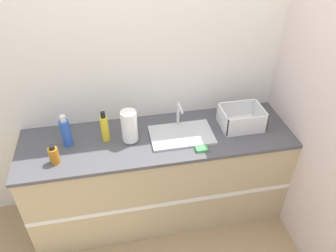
% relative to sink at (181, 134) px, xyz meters
% --- Properties ---
extents(ground_plane, '(12.00, 12.00, 0.00)m').
position_rel_sink_xyz_m(ground_plane, '(-0.19, -0.29, -0.90)').
color(ground_plane, tan).
extents(wall_back, '(4.58, 0.06, 2.60)m').
position_rel_sink_xyz_m(wall_back, '(-0.19, 0.36, 0.40)').
color(wall_back, silver).
rests_on(wall_back, ground_plane).
extents(wall_right, '(0.06, 2.63, 2.60)m').
position_rel_sink_xyz_m(wall_right, '(0.93, 0.02, 0.40)').
color(wall_right, silver).
rests_on(wall_right, ground_plane).
extents(counter_cabinet, '(2.21, 0.65, 0.88)m').
position_rel_sink_xyz_m(counter_cabinet, '(-0.19, 0.02, -0.46)').
color(counter_cabinet, tan).
rests_on(counter_cabinet, ground_plane).
extents(sink, '(0.51, 0.32, 0.24)m').
position_rel_sink_xyz_m(sink, '(0.00, 0.00, 0.00)').
color(sink, silver).
rests_on(sink, counter_cabinet).
extents(paper_towel_roll, '(0.12, 0.12, 0.27)m').
position_rel_sink_xyz_m(paper_towel_roll, '(-0.41, 0.02, 0.12)').
color(paper_towel_roll, '#4C4C51').
rests_on(paper_towel_roll, counter_cabinet).
extents(dish_rack, '(0.35, 0.27, 0.17)m').
position_rel_sink_xyz_m(dish_rack, '(0.52, 0.04, 0.04)').
color(dish_rack, white).
rests_on(dish_rack, counter_cabinet).
extents(bottle_amber, '(0.07, 0.07, 0.16)m').
position_rel_sink_xyz_m(bottle_amber, '(-0.97, -0.13, 0.05)').
color(bottle_amber, '#B26B19').
rests_on(bottle_amber, counter_cabinet).
extents(bottle_blue, '(0.08, 0.08, 0.27)m').
position_rel_sink_xyz_m(bottle_blue, '(-0.89, 0.06, 0.10)').
color(bottle_blue, '#2D56B7').
rests_on(bottle_blue, counter_cabinet).
extents(bottle_yellow, '(0.06, 0.06, 0.26)m').
position_rel_sink_xyz_m(bottle_yellow, '(-0.60, 0.06, 0.10)').
color(bottle_yellow, yellow).
rests_on(bottle_yellow, counter_cabinet).
extents(sponge, '(0.09, 0.06, 0.02)m').
position_rel_sink_xyz_m(sponge, '(0.11, -0.21, -0.01)').
color(sponge, '#4CB259').
rests_on(sponge, counter_cabinet).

